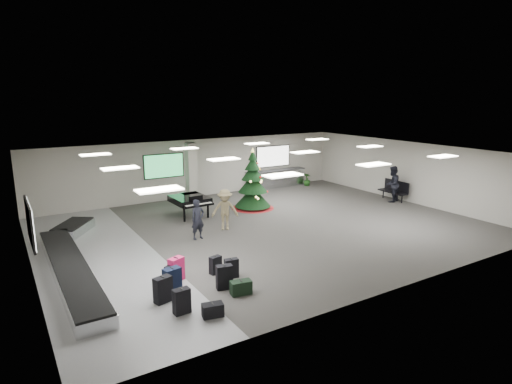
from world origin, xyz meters
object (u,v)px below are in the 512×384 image
traveler_a (198,219)px  traveler_b (225,210)px  grand_piano (190,200)px  potted_plant_left (251,185)px  baggage_carousel (71,260)px  bench (394,189)px  service_counter (276,179)px  christmas_tree (253,188)px  traveler_bench (392,184)px  pink_suitcase (176,269)px  potted_plant_right (307,179)px

traveler_a → traveler_b: (1.49, 0.54, 0.06)m
grand_piano → potted_plant_left: bearing=29.4°
baggage_carousel → bench: bearing=2.2°
service_counter → grand_piano: size_ratio=2.03×
traveler_a → christmas_tree: bearing=25.6°
grand_piano → service_counter: bearing=23.3°
service_counter → christmas_tree: (-3.79, -3.53, 0.50)m
service_counter → grand_piano: (-7.07, -3.30, 0.25)m
traveler_a → potted_plant_left: 8.86m
bench → traveler_bench: (-0.41, -0.19, 0.36)m
traveler_a → service_counter: bearing=30.0°
christmas_tree → traveler_a: size_ratio=1.90×
service_counter → baggage_carousel: bearing=-152.3°
bench → potted_plant_left: bench is taller
grand_piano → traveler_bench: size_ratio=1.04×
pink_suitcase → bench: 14.35m
traveler_b → traveler_bench: bearing=24.8°
christmas_tree → service_counter: bearing=42.9°
service_counter → traveler_b: 8.86m
traveler_bench → traveler_a: bearing=-18.4°
service_counter → traveler_b: (-6.60, -5.90, 0.32)m
potted_plant_left → christmas_tree: bearing=-119.7°
christmas_tree → potted_plant_right: size_ratio=3.85×
christmas_tree → grand_piano: christmas_tree is taller
christmas_tree → traveler_b: size_ratio=1.76×
traveler_b → potted_plant_left: traveler_b is taller
potted_plant_left → bench: bearing=-47.4°
baggage_carousel → christmas_tree: bearing=19.5°
pink_suitcase → traveler_b: bearing=22.4°
baggage_carousel → bench: bench is taller
baggage_carousel → traveler_bench: bearing=1.5°
pink_suitcase → traveler_bench: bearing=-9.5°
pink_suitcase → traveler_b: (3.68, 3.82, 0.49)m
christmas_tree → bench: christmas_tree is taller
christmas_tree → traveler_b: 3.68m
baggage_carousel → grand_piano: size_ratio=4.86×
baggage_carousel → service_counter: bearing=27.7°
grand_piano → bench: size_ratio=1.16×
traveler_a → traveler_bench: bearing=-7.8°
grand_piano → potted_plant_right: (9.02, 2.66, -0.40)m
grand_piano → pink_suitcase: bearing=-118.3°
traveler_bench → christmas_tree: bearing=-40.7°
potted_plant_right → traveler_a: bearing=-150.0°
grand_piano → traveler_b: (0.48, -2.60, 0.07)m
christmas_tree → traveler_bench: christmas_tree is taller
pink_suitcase → baggage_carousel: bearing=107.0°
potted_plant_right → potted_plant_left: bearing=172.6°
christmas_tree → potted_plant_left: (1.93, 3.38, -0.69)m
baggage_carousel → christmas_tree: size_ratio=3.18×
traveler_b → potted_plant_right: bearing=58.7°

